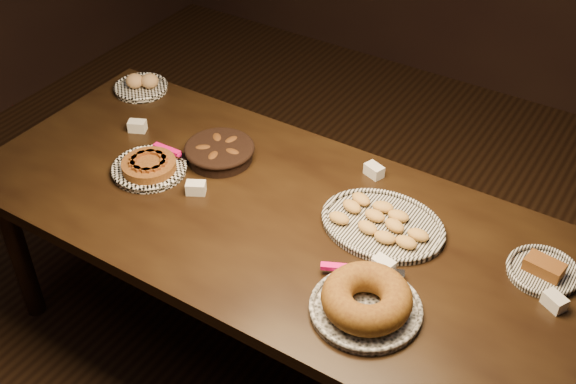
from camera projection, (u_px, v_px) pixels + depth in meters
The scene contains 9 objects.
ground at pixel (290, 357), 2.97m from camera, with size 5.00×5.00×0.00m, color black.
buffet_table at pixel (291, 235), 2.55m from camera, with size 2.40×1.00×0.75m.
apple_tart_plate at pixel (150, 167), 2.71m from camera, with size 0.34×0.29×0.06m.
madeleine_platter at pixel (382, 224), 2.46m from camera, with size 0.43×0.35×0.05m.
bundt_cake_plate at pixel (366, 301), 2.14m from camera, with size 0.38×0.38×0.11m.
croissant_basket at pixel (220, 151), 2.75m from camera, with size 0.29×0.29×0.07m.
bread_roll_plate at pixel (141, 85), 3.16m from camera, with size 0.24×0.24×0.08m.
loaf_plate at pixel (543, 270), 2.28m from camera, with size 0.23×0.23×0.05m.
tent_cards at pixel (316, 203), 2.53m from camera, with size 1.79×0.51×0.04m.
Camera 1 is at (1.01, -1.60, 2.39)m, focal length 45.00 mm.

